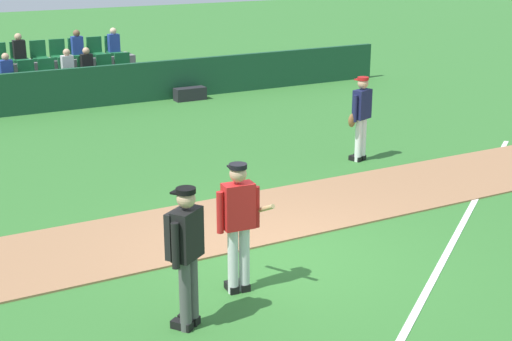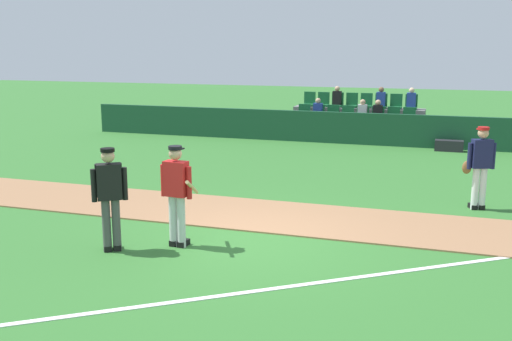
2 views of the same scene
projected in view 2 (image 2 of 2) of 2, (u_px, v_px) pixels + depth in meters
ground_plane at (247, 240)px, 10.53m from camera, size 80.00×80.00×0.00m
infield_dirt_path at (272, 216)px, 12.01m from camera, size 28.00×2.24×0.03m
foul_line_chalk at (419, 269)px, 9.15m from camera, size 9.71×7.22×0.01m
dugout_fence at (350, 128)px, 20.78m from camera, size 20.00×0.16×1.11m
stadium_bleachers at (357, 124)px, 22.14m from camera, size 5.00×2.10×1.90m
batter_red_jersey at (177, 192)px, 10.02m from camera, size 0.67×0.79×1.76m
umpire_home_plate at (110, 193)px, 9.81m from camera, size 0.53×0.47×1.76m
runner_navy_jersey at (480, 165)px, 12.34m from camera, size 0.67×0.40×1.76m
equipment_bag at (449, 146)px, 19.42m from camera, size 0.90×0.36×0.36m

